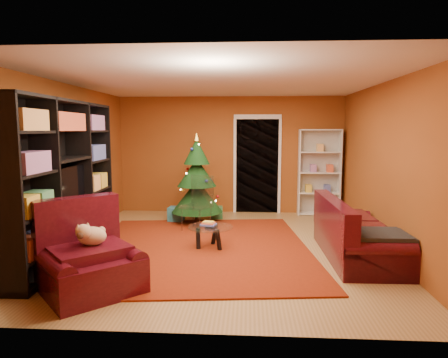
# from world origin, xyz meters

# --- Properties ---
(floor) EXTENTS (5.00, 5.50, 0.05)m
(floor) POSITION_xyz_m (0.00, 0.00, -0.03)
(floor) COLOR olive
(floor) RESTS_ON ground
(ceiling) EXTENTS (5.00, 5.50, 0.05)m
(ceiling) POSITION_xyz_m (0.00, 0.00, 2.62)
(ceiling) COLOR silver
(ceiling) RESTS_ON wall_back
(wall_back) EXTENTS (5.00, 0.05, 2.60)m
(wall_back) POSITION_xyz_m (0.00, 2.77, 1.30)
(wall_back) COLOR brown
(wall_back) RESTS_ON ground
(wall_left) EXTENTS (0.05, 5.50, 2.60)m
(wall_left) POSITION_xyz_m (-2.52, 0.00, 1.30)
(wall_left) COLOR brown
(wall_left) RESTS_ON ground
(wall_right) EXTENTS (0.05, 5.50, 2.60)m
(wall_right) POSITION_xyz_m (2.52, 0.00, 1.30)
(wall_right) COLOR brown
(wall_right) RESTS_ON ground
(doorway) EXTENTS (1.06, 0.60, 2.16)m
(doorway) POSITION_xyz_m (0.60, 2.73, 1.05)
(doorway) COLOR black
(doorway) RESTS_ON floor
(rug) EXTENTS (3.72, 4.21, 0.02)m
(rug) POSITION_xyz_m (-0.32, -0.11, 0.01)
(rug) COLOR maroon
(rug) RESTS_ON floor
(media_unit) EXTENTS (0.51, 3.00, 2.29)m
(media_unit) POSITION_xyz_m (-2.27, -0.63, 1.15)
(media_unit) COLOR black
(media_unit) RESTS_ON floor
(christmas_tree) EXTENTS (1.16, 1.16, 1.83)m
(christmas_tree) POSITION_xyz_m (-0.62, 1.66, 0.88)
(christmas_tree) COLOR black
(christmas_tree) RESTS_ON floor
(gift_box_teal) EXTENTS (0.32, 0.32, 0.30)m
(gift_box_teal) POSITION_xyz_m (-1.06, 1.72, 0.15)
(gift_box_teal) COLOR #22697C
(gift_box_teal) RESTS_ON floor
(gift_box_green) EXTENTS (0.27, 0.27, 0.25)m
(gift_box_green) POSITION_xyz_m (-0.26, 2.09, 0.12)
(gift_box_green) COLOR #307440
(gift_box_green) RESTS_ON floor
(gift_box_red) EXTENTS (0.21, 0.21, 0.20)m
(gift_box_red) POSITION_xyz_m (-0.84, 2.59, 0.10)
(gift_box_red) COLOR maroon
(gift_box_red) RESTS_ON floor
(white_bookshelf) EXTENTS (0.90, 0.34, 1.93)m
(white_bookshelf) POSITION_xyz_m (1.95, 2.57, 0.94)
(white_bookshelf) COLOR white
(white_bookshelf) RESTS_ON floor
(armchair) EXTENTS (1.56, 1.56, 0.86)m
(armchair) POSITION_xyz_m (-1.41, -1.85, 0.43)
(armchair) COLOR #350811
(armchair) RESTS_ON rug
(dog) EXTENTS (0.50, 0.49, 0.28)m
(dog) POSITION_xyz_m (-1.41, -1.78, 0.64)
(dog) COLOR #D2B18E
(dog) RESTS_ON armchair
(sofa) EXTENTS (0.95, 2.05, 0.88)m
(sofa) POSITION_xyz_m (2.02, -0.40, 0.44)
(sofa) COLOR #350811
(sofa) RESTS_ON rug
(coffee_table) EXTENTS (0.86, 0.86, 0.44)m
(coffee_table) POSITION_xyz_m (-0.18, -0.10, 0.19)
(coffee_table) COLOR gray
(coffee_table) RESTS_ON rug
(acrylic_chair) EXTENTS (0.65, 0.67, 0.93)m
(acrylic_chair) POSITION_xyz_m (-0.55, 0.98, 0.46)
(acrylic_chair) COLOR #66605B
(acrylic_chair) RESTS_ON rug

